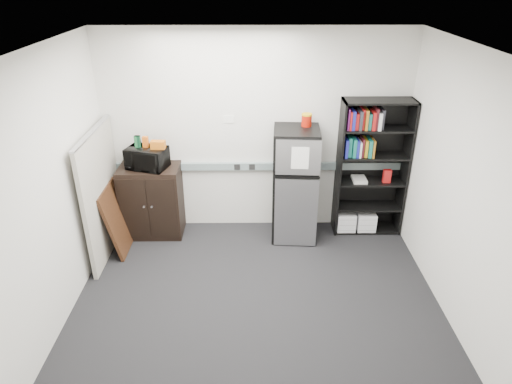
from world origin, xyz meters
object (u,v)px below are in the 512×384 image
bookshelf (370,165)px  cabinet (152,201)px  cubicle_partition (102,194)px  refrigerator (295,185)px  microwave (147,158)px

bookshelf → cabinet: bookshelf is taller
cubicle_partition → cabinet: 0.73m
cubicle_partition → bookshelf: bearing=8.1°
bookshelf → cubicle_partition: bearing=-171.9°
cabinet → refrigerator: (1.91, -0.08, 0.27)m
bookshelf → microwave: size_ratio=3.73×
cubicle_partition → refrigerator: cubicle_partition is taller
bookshelf → cabinet: (-2.90, -0.07, -0.48)m
cabinet → microwave: 0.63m
cubicle_partition → refrigerator: size_ratio=1.07×
bookshelf → refrigerator: 1.03m
cubicle_partition → refrigerator: (2.41, 0.34, -0.05)m
bookshelf → cubicle_partition: size_ratio=1.14×
refrigerator → bookshelf: bearing=12.0°
microwave → cabinet: bearing=106.2°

